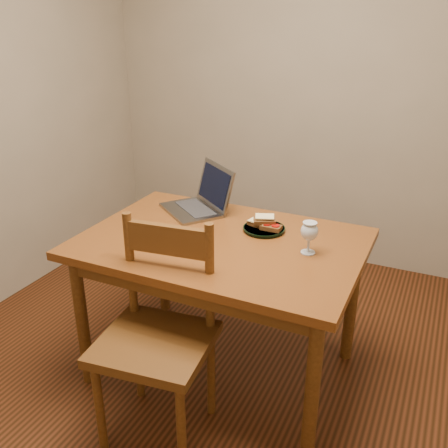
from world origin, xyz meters
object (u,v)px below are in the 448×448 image
at_px(table, 221,256).
at_px(plate, 264,229).
at_px(chair, 157,328).
at_px(milk_glass, 309,238).
at_px(laptop, 202,198).

distance_m(table, plate, 0.25).
bearing_deg(plate, chair, -108.23).
bearing_deg(plate, milk_glass, -28.81).
relative_size(table, laptop, 2.93).
distance_m(plate, milk_glass, 0.31).
relative_size(table, chair, 2.61).
bearing_deg(chair, plate, 65.06).
distance_m(table, chair, 0.50).
xyz_separation_m(table, laptop, (-0.26, 0.31, 0.15)).
xyz_separation_m(table, chair, (-0.07, -0.47, -0.13)).
relative_size(chair, plate, 2.42).
xyz_separation_m(plate, milk_glass, (0.26, -0.14, 0.07)).
height_order(table, chair, chair).
bearing_deg(milk_glass, plate, 151.19).
distance_m(plate, laptop, 0.43).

